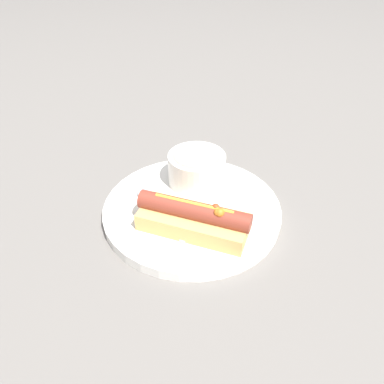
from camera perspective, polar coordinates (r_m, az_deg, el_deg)
The scene contains 5 objects.
ground_plane at distance 0.64m, azimuth 0.00°, elevation -3.29°, with size 4.00×4.00×0.00m, color slate.
dinner_plate at distance 0.63m, azimuth 0.00°, elevation -2.70°, with size 0.30×0.30×0.02m.
hot_dog at distance 0.57m, azimuth 0.30°, elevation -4.02°, with size 0.18×0.10×0.06m.
soup_bowl at distance 0.66m, azimuth 0.30°, elevation 3.78°, with size 0.10×0.10×0.06m.
spoon at distance 0.63m, azimuth -6.15°, elevation -1.42°, with size 0.11×0.13×0.01m.
Camera 1 is at (0.06, -0.48, 0.41)m, focal length 35.00 mm.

